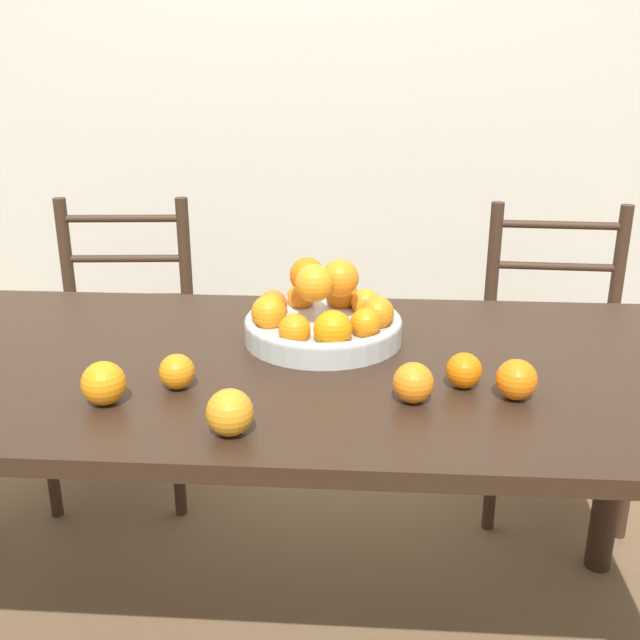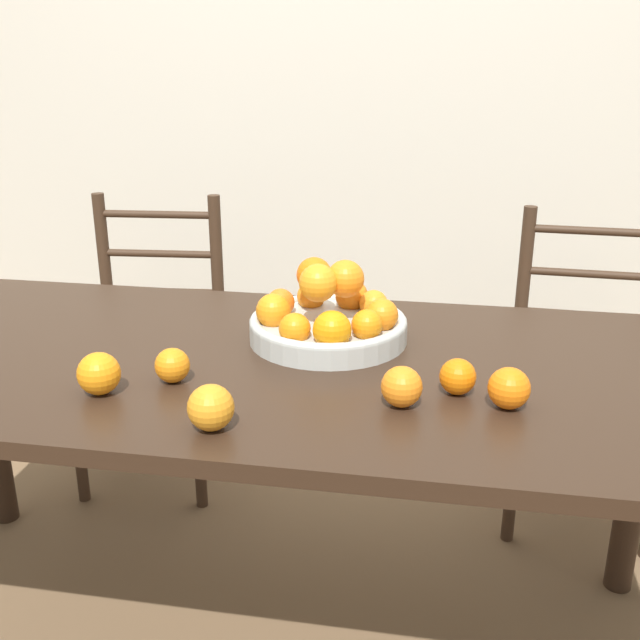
# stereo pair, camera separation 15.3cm
# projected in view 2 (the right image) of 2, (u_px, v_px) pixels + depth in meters

# --- Properties ---
(ground_plane) EXTENTS (12.00, 12.00, 0.00)m
(ground_plane) POSITION_uv_depth(u_px,v_px,m) (262.00, 636.00, 1.82)
(ground_plane) COLOR brown
(wall_back) EXTENTS (8.00, 0.06, 2.60)m
(wall_back) POSITION_uv_depth(u_px,v_px,m) (350.00, 63.00, 2.73)
(wall_back) COLOR beige
(wall_back) RESTS_ON ground_plane
(dining_table) EXTENTS (1.94, 0.85, 0.74)m
(dining_table) POSITION_uv_depth(u_px,v_px,m) (254.00, 395.00, 1.60)
(dining_table) COLOR black
(dining_table) RESTS_ON ground_plane
(fruit_bowl) EXTENTS (0.35, 0.35, 0.18)m
(fruit_bowl) POSITION_uv_depth(u_px,v_px,m) (328.00, 318.00, 1.64)
(fruit_bowl) COLOR #B2B7B2
(fruit_bowl) RESTS_ON dining_table
(orange_loose_0) EXTENTS (0.07, 0.07, 0.07)m
(orange_loose_0) POSITION_uv_depth(u_px,v_px,m) (172.00, 365.00, 1.44)
(orange_loose_0) COLOR orange
(orange_loose_0) RESTS_ON dining_table
(orange_loose_1) EXTENTS (0.08, 0.08, 0.08)m
(orange_loose_1) POSITION_uv_depth(u_px,v_px,m) (211.00, 408.00, 1.26)
(orange_loose_1) COLOR orange
(orange_loose_1) RESTS_ON dining_table
(orange_loose_2) EXTENTS (0.07, 0.07, 0.07)m
(orange_loose_2) POSITION_uv_depth(u_px,v_px,m) (458.00, 377.00, 1.39)
(orange_loose_2) COLOR orange
(orange_loose_2) RESTS_ON dining_table
(orange_loose_3) EXTENTS (0.08, 0.08, 0.08)m
(orange_loose_3) POSITION_uv_depth(u_px,v_px,m) (402.00, 387.00, 1.34)
(orange_loose_3) COLOR orange
(orange_loose_3) RESTS_ON dining_table
(orange_loose_4) EXTENTS (0.08, 0.08, 0.08)m
(orange_loose_4) POSITION_uv_depth(u_px,v_px,m) (509.00, 388.00, 1.34)
(orange_loose_4) COLOR orange
(orange_loose_4) RESTS_ON dining_table
(orange_loose_5) EXTENTS (0.08, 0.08, 0.08)m
(orange_loose_5) POSITION_uv_depth(u_px,v_px,m) (99.00, 374.00, 1.39)
(orange_loose_5) COLOR orange
(orange_loose_5) RESTS_ON dining_table
(chair_left) EXTENTS (0.45, 0.44, 0.91)m
(chair_left) POSITION_uv_depth(u_px,v_px,m) (153.00, 344.00, 2.42)
(chair_left) COLOR #382619
(chair_left) RESTS_ON ground_plane
(chair_right) EXTENTS (0.44, 0.42, 0.91)m
(chair_right) POSITION_uv_depth(u_px,v_px,m) (585.00, 373.00, 2.20)
(chair_right) COLOR #382619
(chair_right) RESTS_ON ground_plane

